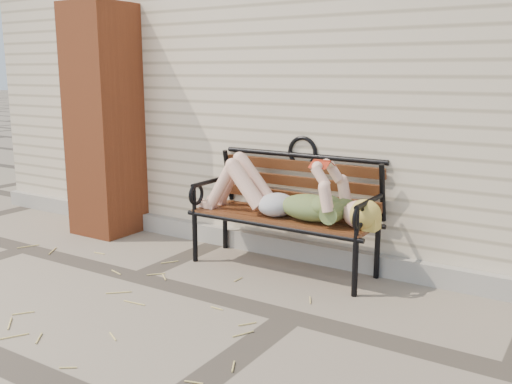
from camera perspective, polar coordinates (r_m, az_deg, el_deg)
The scene contains 7 objects.
ground at distance 3.47m, azimuth 3.54°, elevation -12.33°, with size 80.00×80.00×0.00m, color #796B5D.
house_wall at distance 5.98m, azimuth 18.05°, elevation 12.07°, with size 8.00×4.00×3.00m, color beige.
foundation_strip at distance 4.27m, azimuth 9.89°, elevation -6.72°, with size 8.00×0.10×0.15m, color #A09B90.
brick_pillar at distance 5.22m, azimuth -14.94°, elevation 6.84°, with size 0.50×0.50×2.00m, color #A04824.
garden_bench at distance 4.18m, azimuth 3.31°, elevation -0.38°, with size 1.48×0.59×0.96m.
reading_woman at distance 4.06m, azimuth 2.66°, elevation -0.25°, with size 1.40×0.32×0.44m.
straw_scatter at distance 3.71m, azimuth -14.64°, elevation -10.99°, with size 2.73×1.74×0.01m.
Camera 1 is at (1.51, -2.78, 1.43)m, focal length 40.00 mm.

